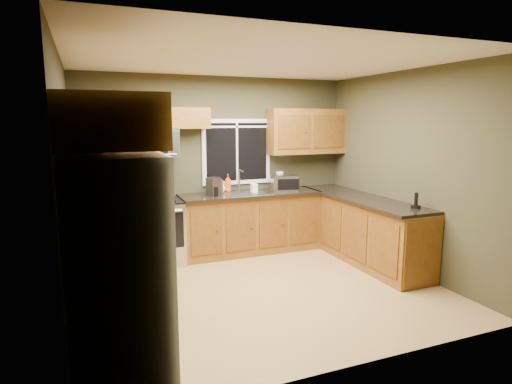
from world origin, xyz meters
TOP-DOWN VIEW (x-y plane):
  - floor at (0.00, 0.00)m, footprint 4.20×4.20m
  - ceiling at (0.00, 0.00)m, footprint 4.20×4.20m
  - back_wall at (0.00, 1.80)m, footprint 4.20×0.00m
  - front_wall at (0.00, -1.80)m, footprint 4.20×0.00m
  - left_wall at (-2.10, 0.00)m, footprint 0.00×3.60m
  - right_wall at (2.10, 0.00)m, footprint 0.00×3.60m
  - window at (0.30, 1.78)m, footprint 1.12×0.03m
  - base_cabinets_left at (-1.80, 0.48)m, footprint 0.60×2.65m
  - countertop_left at (-1.78, 0.48)m, footprint 0.65×2.65m
  - base_cabinets_back at (0.42, 1.50)m, footprint 2.17×0.60m
  - countertop_back at (0.42, 1.48)m, footprint 2.17×0.65m
  - base_cabinets_peninsula at (1.80, 0.54)m, footprint 0.60×2.52m
  - countertop_peninsula at (1.78, 0.55)m, footprint 0.65×2.50m
  - upper_cabinets_left at (-1.94, 0.48)m, footprint 0.33×2.65m
  - upper_cabinets_back_left at (-0.85, 1.64)m, footprint 1.30×0.33m
  - upper_cabinets_back_right at (1.45, 1.64)m, footprint 1.30×0.33m
  - upper_cabinet_over_fridge at (-1.74, -1.30)m, footprint 0.72×0.90m
  - refrigerator at (-1.74, -1.30)m, footprint 0.74×0.90m
  - range at (-1.05, 1.47)m, footprint 0.76×0.69m
  - microwave at (-1.05, 1.61)m, footprint 0.76×0.41m
  - sink at (0.30, 1.49)m, footprint 0.60×0.42m
  - toaster_oven at (0.97, 1.44)m, footprint 0.45×0.39m
  - coffee_maker at (-0.18, 1.45)m, footprint 0.21×0.25m
  - kettle at (-0.05, 1.63)m, footprint 0.17×0.17m
  - paper_towel_roll at (1.00, 1.68)m, footprint 0.16×0.16m
  - soap_bottle_a at (0.12, 1.70)m, footprint 0.13×0.14m
  - soap_bottle_b at (0.48, 1.50)m, footprint 0.09×0.09m
  - soap_bottle_c at (0.00, 1.68)m, footprint 0.15×0.15m
  - cordless_phone at (1.93, -0.40)m, footprint 0.12×0.12m

SIDE VIEW (x-z plane):
  - floor at x=0.00m, z-range 0.00..0.00m
  - base_cabinets_peninsula at x=1.80m, z-range 0.00..0.90m
  - base_cabinets_left at x=-1.80m, z-range 0.00..0.90m
  - base_cabinets_back at x=0.42m, z-range 0.00..0.90m
  - range at x=-1.05m, z-range 0.00..0.94m
  - refrigerator at x=-1.74m, z-range 0.00..1.80m
  - countertop_left at x=-1.78m, z-range 0.90..0.94m
  - countertop_back at x=0.42m, z-range 0.90..0.94m
  - countertop_peninsula at x=1.78m, z-range 0.90..0.94m
  - sink at x=0.30m, z-range 0.77..1.13m
  - cordless_phone at x=1.93m, z-range 0.90..1.10m
  - soap_bottle_c at x=0.00m, z-range 0.94..1.12m
  - soap_bottle_b at x=0.48m, z-range 0.94..1.14m
  - kettle at x=-0.05m, z-range 0.93..1.18m
  - coffee_maker at x=-0.18m, z-range 0.93..1.20m
  - toaster_oven at x=0.97m, z-range 0.94..1.19m
  - soap_bottle_a at x=0.12m, z-range 0.94..1.21m
  - paper_towel_roll at x=1.00m, z-range 0.93..1.24m
  - back_wall at x=0.00m, z-range -0.75..3.45m
  - front_wall at x=0.00m, z-range -0.75..3.45m
  - left_wall at x=-2.10m, z-range -0.45..3.15m
  - right_wall at x=2.10m, z-range -0.45..3.15m
  - window at x=0.30m, z-range 1.04..2.06m
  - microwave at x=-1.05m, z-range 1.52..1.94m
  - upper_cabinets_left at x=-1.94m, z-range 1.50..2.22m
  - upper_cabinets_back_right at x=1.45m, z-range 1.50..2.22m
  - upper_cabinet_over_fridge at x=-1.74m, z-range 1.84..2.22m
  - upper_cabinets_back_left at x=-0.85m, z-range 1.92..2.22m
  - ceiling at x=0.00m, z-range 2.70..2.70m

